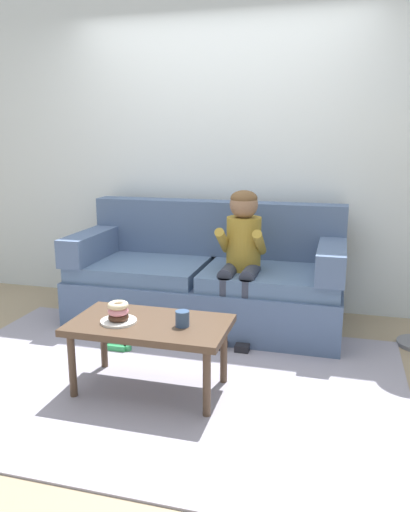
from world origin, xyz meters
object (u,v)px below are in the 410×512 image
at_px(person_child, 242,249).
at_px(toy_controller, 117,347).
at_px(donut, 119,317).
at_px(couch, 208,281).
at_px(coffee_table, 149,330).
at_px(mug, 182,319).

xyz_separation_m(person_child, toy_controller, (-0.79, -0.53, -0.65)).
bearing_deg(toy_controller, donut, -77.55).
bearing_deg(couch, coffee_table, -91.34).
distance_m(couch, toy_controller, 0.93).
xyz_separation_m(person_child, mug, (-0.14, -1.02, -0.19)).
bearing_deg(toy_controller, person_child, 18.32).
height_order(coffee_table, person_child, person_child).
distance_m(couch, coffee_table, 1.21).
bearing_deg(toy_controller, mug, -52.20).
relative_size(couch, mug, 23.69).
bearing_deg(person_child, donut, -115.90).
distance_m(couch, donut, 1.28).
xyz_separation_m(couch, coffee_table, (-0.03, -1.21, 0.04)).
relative_size(couch, donut, 17.77).
height_order(coffee_table, donut, donut).
height_order(couch, coffee_table, couch).
distance_m(donut, mug, 0.38).
relative_size(person_child, mug, 12.24).
height_order(couch, donut, couch).
height_order(person_child, donut, person_child).
height_order(coffee_table, toy_controller, coffee_table).
bearing_deg(mug, toy_controller, 143.07).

